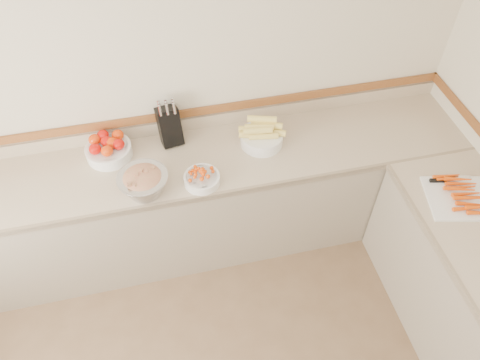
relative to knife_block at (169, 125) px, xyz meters
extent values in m
plane|color=beige|center=(0.01, 0.10, 0.26)|extent=(4.00, 0.00, 4.00)
cube|color=#BFA98B|center=(0.01, -0.22, -0.16)|extent=(4.00, 0.65, 0.04)
cube|color=gray|center=(0.01, -0.22, -0.61)|extent=(4.00, 0.63, 0.86)
cube|color=gray|center=(0.01, -0.54, -0.16)|extent=(4.00, 0.02, 0.04)
cube|color=#BFA98B|center=(0.01, 0.09, -0.09)|extent=(4.00, 0.02, 0.10)
cube|color=brown|center=(0.01, 0.09, 0.01)|extent=(4.00, 0.02, 0.06)
cube|color=black|center=(1.39, -1.65, -0.24)|extent=(0.02, 0.58, 0.06)
cylinder|color=silver|center=(1.39, -1.65, -0.32)|extent=(0.02, 0.50, 0.02)
cube|color=black|center=(0.00, 0.00, -0.01)|extent=(0.17, 0.20, 0.28)
cylinder|color=silver|center=(-0.05, -0.03, 0.16)|extent=(0.02, 0.04, 0.07)
cylinder|color=silver|center=(0.00, -0.03, 0.16)|extent=(0.02, 0.04, 0.07)
cylinder|color=silver|center=(0.05, -0.03, 0.16)|extent=(0.02, 0.04, 0.07)
cylinder|color=silver|center=(-0.05, 0.00, 0.16)|extent=(0.02, 0.04, 0.07)
cylinder|color=silver|center=(0.00, 0.00, 0.16)|extent=(0.02, 0.04, 0.07)
cylinder|color=silver|center=(0.05, 0.00, 0.16)|extent=(0.02, 0.04, 0.07)
cylinder|color=silver|center=(-0.05, 0.03, 0.16)|extent=(0.02, 0.04, 0.07)
cylinder|color=silver|center=(0.00, 0.03, 0.16)|extent=(0.02, 0.04, 0.07)
cylinder|color=silver|center=(0.05, 0.03, 0.16)|extent=(0.02, 0.04, 0.07)
cylinder|color=white|center=(-0.42, -0.05, -0.10)|extent=(0.30, 0.30, 0.08)
torus|color=white|center=(-0.42, -0.05, -0.07)|extent=(0.31, 0.31, 0.01)
cylinder|color=white|center=(-0.42, -0.05, -0.07)|extent=(0.27, 0.27, 0.01)
ellipsoid|color=red|center=(-0.50, -0.09, -0.03)|extent=(0.08, 0.08, 0.07)
ellipsoid|color=#E93908|center=(-0.42, -0.13, -0.03)|extent=(0.08, 0.08, 0.07)
ellipsoid|color=red|center=(-0.35, -0.08, -0.03)|extent=(0.08, 0.08, 0.07)
ellipsoid|color=#E93908|center=(-0.50, 0.00, -0.03)|extent=(0.08, 0.08, 0.07)
ellipsoid|color=red|center=(-0.42, -0.04, -0.03)|extent=(0.08, 0.08, 0.07)
ellipsoid|color=#E93908|center=(-0.35, 0.01, -0.03)|extent=(0.08, 0.08, 0.07)
ellipsoid|color=red|center=(-0.44, 0.03, -0.03)|extent=(0.08, 0.08, 0.07)
ellipsoid|color=#E93908|center=(-0.39, -0.06, -0.03)|extent=(0.08, 0.08, 0.07)
cylinder|color=white|center=(0.14, -0.43, -0.11)|extent=(0.23, 0.23, 0.06)
torus|color=white|center=(0.14, -0.43, -0.09)|extent=(0.23, 0.23, 0.01)
cylinder|color=white|center=(0.14, -0.43, -0.09)|extent=(0.20, 0.20, 0.01)
sphere|color=#F14A08|center=(0.15, -0.42, -0.03)|extent=(0.02, 0.02, 0.02)
sphere|color=#F14A08|center=(0.17, -0.45, -0.05)|extent=(0.02, 0.02, 0.02)
sphere|color=#F14A08|center=(0.13, -0.40, -0.05)|extent=(0.02, 0.02, 0.02)
sphere|color=#F14A08|center=(0.10, -0.43, -0.05)|extent=(0.02, 0.02, 0.02)
sphere|color=#F14A08|center=(0.16, -0.43, -0.04)|extent=(0.02, 0.02, 0.02)
sphere|color=#F14A08|center=(0.14, -0.45, -0.04)|extent=(0.02, 0.02, 0.02)
sphere|color=#F14A08|center=(0.16, -0.44, -0.03)|extent=(0.02, 0.02, 0.02)
sphere|color=#F14A08|center=(0.14, -0.40, -0.04)|extent=(0.02, 0.02, 0.02)
sphere|color=#F14A08|center=(0.14, -0.43, -0.04)|extent=(0.02, 0.02, 0.02)
sphere|color=#F14A08|center=(0.11, -0.45, -0.04)|extent=(0.02, 0.02, 0.02)
sphere|color=#F14A08|center=(0.18, -0.40, -0.05)|extent=(0.02, 0.02, 0.02)
sphere|color=#F14A08|center=(0.22, -0.43, -0.07)|extent=(0.02, 0.02, 0.02)
sphere|color=#F14A08|center=(0.14, -0.43, -0.03)|extent=(0.02, 0.02, 0.02)
sphere|color=#F14A08|center=(0.07, -0.41, -0.06)|extent=(0.02, 0.02, 0.02)
sphere|color=#F14A08|center=(0.18, -0.42, -0.05)|extent=(0.02, 0.02, 0.02)
sphere|color=#F14A08|center=(0.14, -0.42, -0.04)|extent=(0.02, 0.02, 0.02)
sphere|color=#F14A08|center=(0.15, -0.44, -0.04)|extent=(0.02, 0.02, 0.02)
sphere|color=#F14A08|center=(0.22, -0.42, -0.07)|extent=(0.02, 0.02, 0.02)
sphere|color=#F14A08|center=(0.18, -0.39, -0.05)|extent=(0.02, 0.02, 0.02)
sphere|color=#F14A08|center=(0.16, -0.39, -0.05)|extent=(0.02, 0.02, 0.02)
sphere|color=#F14A08|center=(0.14, -0.44, -0.04)|extent=(0.02, 0.02, 0.02)
sphere|color=#F14A08|center=(0.10, -0.42, -0.04)|extent=(0.02, 0.02, 0.02)
sphere|color=#F14A08|center=(0.14, -0.43, -0.04)|extent=(0.02, 0.02, 0.02)
sphere|color=#F14A08|center=(0.21, -0.38, -0.07)|extent=(0.02, 0.02, 0.02)
sphere|color=#F14A08|center=(0.21, -0.42, -0.06)|extent=(0.02, 0.02, 0.02)
sphere|color=#F14A08|center=(0.13, -0.36, -0.06)|extent=(0.02, 0.02, 0.02)
sphere|color=#F14A08|center=(0.15, -0.42, -0.04)|extent=(0.02, 0.02, 0.02)
sphere|color=#F14A08|center=(0.07, -0.42, -0.06)|extent=(0.02, 0.02, 0.02)
sphere|color=#F14A08|center=(0.09, -0.46, -0.05)|extent=(0.02, 0.02, 0.02)
sphere|color=#F14A08|center=(0.17, -0.41, -0.04)|extent=(0.02, 0.02, 0.02)
cylinder|color=white|center=(0.60, -0.16, -0.10)|extent=(0.29, 0.29, 0.09)
torus|color=white|center=(0.60, -0.16, -0.06)|extent=(0.29, 0.29, 0.01)
cylinder|color=#F8DA67|center=(0.54, -0.18, -0.03)|extent=(0.20, 0.10, 0.04)
cylinder|color=#F8DA67|center=(0.60, -0.21, -0.03)|extent=(0.20, 0.08, 0.04)
cylinder|color=#F8DA67|center=(0.66, -0.18, -0.03)|extent=(0.19, 0.12, 0.04)
cylinder|color=#F8DA67|center=(0.55, -0.13, -0.03)|extent=(0.20, 0.09, 0.04)
cylinder|color=#F8DA67|center=(0.64, -0.12, -0.03)|extent=(0.19, 0.13, 0.04)
cylinder|color=#F8DA67|center=(0.58, -0.16, 0.01)|extent=(0.20, 0.08, 0.04)
cylinder|color=#F8DA67|center=(0.64, -0.15, 0.01)|extent=(0.20, 0.12, 0.04)
cylinder|color=#F8DA67|center=(0.61, -0.14, 0.05)|extent=(0.20, 0.10, 0.04)
cylinder|color=#F8DA67|center=(0.56, -0.19, 0.01)|extent=(0.20, 0.07, 0.04)
cylinder|color=#B2B2BA|center=(-0.22, -0.43, -0.07)|extent=(0.31, 0.31, 0.15)
torus|color=#B2B2BA|center=(-0.22, -0.43, 0.00)|extent=(0.31, 0.31, 0.01)
ellipsoid|color=#C61640|center=(-0.22, -0.43, -0.01)|extent=(0.26, 0.26, 0.08)
cube|color=#C61640|center=(-0.15, -0.39, 0.01)|extent=(0.03, 0.03, 0.02)
cube|color=#A0CC63|center=(-0.19, -0.43, 0.01)|extent=(0.03, 0.03, 0.02)
cube|color=#C61640|center=(-0.22, -0.40, 0.03)|extent=(0.03, 0.03, 0.02)
cube|color=#A0CC63|center=(-0.24, -0.40, 0.01)|extent=(0.03, 0.03, 0.02)
cube|color=#C61640|center=(-0.22, -0.43, 0.02)|extent=(0.03, 0.03, 0.02)
cube|color=#A0CC63|center=(-0.27, -0.50, 0.01)|extent=(0.03, 0.03, 0.02)
cube|color=#C61640|center=(-0.30, -0.39, 0.01)|extent=(0.03, 0.03, 0.02)
cube|color=#A0CC63|center=(-0.20, -0.41, 0.02)|extent=(0.03, 0.03, 0.02)
cube|color=#C61640|center=(-0.23, -0.40, 0.01)|extent=(0.02, 0.02, 0.02)
cube|color=#A0CC63|center=(-0.22, -0.48, 0.01)|extent=(0.02, 0.02, 0.02)
cube|color=#C61640|center=(-0.25, -0.43, 0.02)|extent=(0.02, 0.02, 0.02)
cube|color=#A0CC63|center=(-0.22, -0.43, 0.01)|extent=(0.02, 0.02, 0.02)
cube|color=#C61640|center=(-0.30, -0.49, 0.03)|extent=(0.03, 0.03, 0.02)
cube|color=#A0CC63|center=(-0.19, -0.41, 0.02)|extent=(0.02, 0.02, 0.02)
cube|color=white|center=(1.70, -0.93, -0.13)|extent=(0.52, 0.44, 0.01)
cone|color=#F14F08|center=(1.70, -1.07, -0.11)|extent=(0.18, 0.07, 0.03)
cone|color=#F14F08|center=(1.70, -1.04, -0.09)|extent=(0.18, 0.07, 0.03)
cone|color=#F14F08|center=(1.70, -1.02, -0.11)|extent=(0.18, 0.07, 0.03)
cone|color=#F14F08|center=(1.70, -0.99, -0.11)|extent=(0.18, 0.07, 0.03)
cone|color=#F14F08|center=(1.70, -0.96, -0.09)|extent=(0.18, 0.07, 0.03)
cone|color=#F14F08|center=(1.70, -0.94, -0.11)|extent=(0.18, 0.07, 0.03)
cone|color=#F14F08|center=(1.70, -0.91, -0.11)|extent=(0.18, 0.07, 0.03)
cone|color=#F14F08|center=(1.70, -0.88, -0.09)|extent=(0.18, 0.07, 0.03)
cone|color=#F14F08|center=(1.70, -0.86, -0.11)|extent=(0.18, 0.07, 0.03)
cone|color=#F14F08|center=(1.70, -0.83, -0.11)|extent=(0.18, 0.07, 0.03)
cone|color=#F14F08|center=(1.70, -0.80, -0.09)|extent=(0.18, 0.07, 0.03)
cone|color=#F14F08|center=(1.70, -0.78, -0.11)|extent=(0.18, 0.07, 0.03)
cone|color=#F14F08|center=(1.70, -0.75, -0.11)|extent=(0.18, 0.07, 0.03)
cube|color=silver|center=(1.73, -0.77, -0.12)|extent=(0.19, 0.08, 0.00)
cube|color=black|center=(1.60, -0.77, -0.12)|extent=(0.10, 0.04, 0.02)
camera|label=1|loc=(-0.07, -2.40, 2.10)|focal=35.00mm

